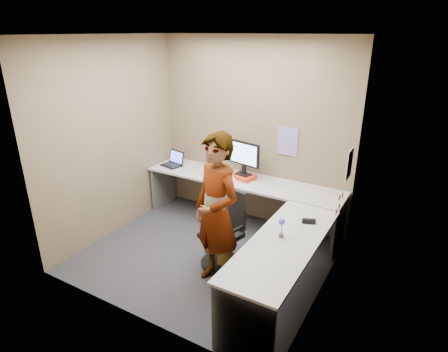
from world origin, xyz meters
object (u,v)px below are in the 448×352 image
Objects in this scene: office_chair at (224,236)px; person at (217,213)px; desk at (250,211)px; monitor at (244,155)px.

person is (0.12, -0.38, 0.50)m from office_chair.
person is at bearing -91.40° from desk.
monitor is at bearing 123.61° from desk.
office_chair is (-0.14, -0.42, -0.20)m from desk.
office_chair is 0.53× the size of person.
monitor is 1.49m from person.
monitor is 0.53× the size of office_chair.
person reaches higher than monitor.
monitor is at bearing 119.33° from office_chair.
person reaches higher than desk.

